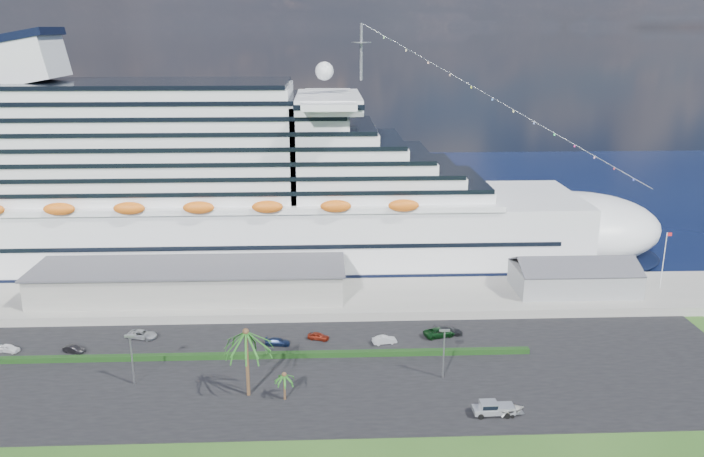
{
  "coord_description": "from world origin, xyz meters",
  "views": [
    {
      "loc": [
        1.74,
        -88.18,
        53.05
      ],
      "look_at": [
        6.6,
        30.0,
        18.32
      ],
      "focal_mm": 35.0,
      "sensor_mm": 36.0,
      "label": 1
    }
  ],
  "objects_px": {
    "parked_car_3": "(278,342)",
    "boat_trailer": "(509,409)",
    "cruise_ship": "(222,195)",
    "pickup_truck": "(493,408)"
  },
  "relations": [
    {
      "from": "cruise_ship",
      "to": "pickup_truck",
      "type": "distance_m",
      "value": 83.18
    },
    {
      "from": "parked_car_3",
      "to": "pickup_truck",
      "type": "xyz_separation_m",
      "value": [
        31.97,
        -23.7,
        0.51
      ]
    },
    {
      "from": "parked_car_3",
      "to": "boat_trailer",
      "type": "relative_size",
      "value": 0.81
    },
    {
      "from": "cruise_ship",
      "to": "pickup_truck",
      "type": "height_order",
      "value": "cruise_ship"
    },
    {
      "from": "cruise_ship",
      "to": "pickup_truck",
      "type": "xyz_separation_m",
      "value": [
        46.78,
        -67.03,
        -15.44
      ]
    },
    {
      "from": "parked_car_3",
      "to": "boat_trailer",
      "type": "height_order",
      "value": "boat_trailer"
    },
    {
      "from": "cruise_ship",
      "to": "parked_car_3",
      "type": "distance_m",
      "value": 48.49
    },
    {
      "from": "pickup_truck",
      "to": "boat_trailer",
      "type": "xyz_separation_m",
      "value": [
        2.23,
        -0.16,
        -0.14
      ]
    },
    {
      "from": "boat_trailer",
      "to": "cruise_ship",
      "type": "bearing_deg",
      "value": 126.11
    },
    {
      "from": "cruise_ship",
      "to": "parked_car_3",
      "type": "relative_size",
      "value": 44.12
    }
  ]
}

